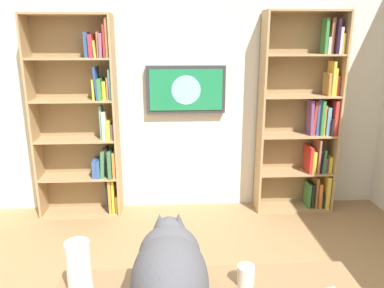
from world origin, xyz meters
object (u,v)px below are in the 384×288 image
(wall_mounted_tv, at_px, (186,90))
(cat, at_px, (170,272))
(coffee_mug, at_px, (246,275))
(paper_towel_roll, at_px, (79,266))
(bookshelf_right, at_px, (86,121))
(bookshelf_left, at_px, (307,120))

(wall_mounted_tv, xyz_separation_m, cat, (0.18, 2.64, -0.41))
(cat, relative_size, coffee_mug, 6.80)
(paper_towel_roll, bearing_deg, wall_mounted_tv, -103.42)
(bookshelf_right, bearing_deg, bookshelf_left, 179.93)
(cat, bearing_deg, coffee_mug, -155.88)
(cat, bearing_deg, bookshelf_left, -120.40)
(bookshelf_left, relative_size, wall_mounted_tv, 2.56)
(bookshelf_right, relative_size, coffee_mug, 22.07)
(bookshelf_left, xyz_separation_m, bookshelf_right, (2.38, -0.00, 0.02))
(cat, bearing_deg, bookshelf_right, -70.99)
(bookshelf_left, bearing_deg, bookshelf_right, -0.07)
(bookshelf_left, height_order, cat, bookshelf_left)
(bookshelf_left, xyz_separation_m, paper_towel_roll, (1.91, 2.39, -0.14))
(wall_mounted_tv, bearing_deg, bookshelf_left, 176.35)
(bookshelf_left, relative_size, coffee_mug, 22.47)
(bookshelf_left, bearing_deg, wall_mounted_tv, -3.65)
(coffee_mug, bearing_deg, bookshelf_left, -115.58)
(wall_mounted_tv, distance_m, paper_towel_roll, 2.58)
(bookshelf_right, distance_m, wall_mounted_tv, 1.11)
(wall_mounted_tv, height_order, paper_towel_roll, wall_mounted_tv)
(bookshelf_left, height_order, paper_towel_roll, bookshelf_left)
(bookshelf_right, distance_m, paper_towel_roll, 2.44)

